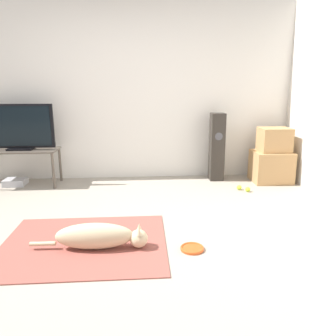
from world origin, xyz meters
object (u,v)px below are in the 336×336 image
object	(u,v)px
frisbee	(192,248)
tv	(19,128)
floor_speaker	(217,147)
game_console	(15,182)
dog	(100,236)
tv_stand	(21,154)
cardboard_box_lower	(271,167)
tennis_ball_near_speaker	(248,189)
cardboard_box_upper	(274,140)
tennis_ball_by_boxes	(239,187)

from	to	relation	value
frisbee	tv	distance (m)	3.04
floor_speaker	game_console	size ratio (longest dim) A/B	3.39
floor_speaker	tv	world-z (taller)	tv
dog	game_console	distance (m)	2.45
tv_stand	tv	distance (m)	0.37
cardboard_box_lower	tv	xyz separation A→B (m)	(-3.54, 0.08, 0.59)
dog	cardboard_box_lower	size ratio (longest dim) A/B	1.84
frisbee	tennis_ball_near_speaker	xyz separation A→B (m)	(0.97, 1.52, 0.02)
floor_speaker	cardboard_box_upper	bearing A→B (deg)	-11.08
dog	cardboard_box_lower	world-z (taller)	cardboard_box_lower
cardboard_box_upper	tennis_ball_by_boxes	xyz separation A→B (m)	(-0.59, -0.37, -0.58)
cardboard_box_lower	dog	bearing A→B (deg)	-139.64
tv	cardboard_box_lower	bearing A→B (deg)	-1.30
frisbee	cardboard_box_upper	bearing A→B (deg)	53.39
cardboard_box_lower	cardboard_box_upper	xyz separation A→B (m)	(0.02, 0.00, 0.39)
tv_stand	tennis_ball_by_boxes	size ratio (longest dim) A/B	14.95
cardboard_box_upper	tennis_ball_near_speaker	bearing A→B (deg)	-137.40
frisbee	tv	world-z (taller)	tv
tv	floor_speaker	bearing A→B (deg)	1.65
tv_stand	game_console	size ratio (longest dim) A/B	3.39
cardboard_box_upper	tv	world-z (taller)	tv
tennis_ball_by_boxes	tennis_ball_near_speaker	xyz separation A→B (m)	(0.09, -0.09, 0.00)
tv_stand	tennis_ball_near_speaker	size ratio (longest dim) A/B	14.95
frisbee	tv_stand	xyz separation A→B (m)	(-2.09, 2.05, 0.43)
tv_stand	tv	world-z (taller)	tv
cardboard_box_lower	tv	distance (m)	3.59
floor_speaker	dog	bearing A→B (deg)	-125.31
frisbee	game_console	size ratio (longest dim) A/B	0.70
tennis_ball_near_speaker	frisbee	bearing A→B (deg)	-122.55
cardboard_box_upper	tv	size ratio (longest dim) A/B	0.45
floor_speaker	tv	size ratio (longest dim) A/B	1.05
cardboard_box_lower	tv	bearing A→B (deg)	178.70
cardboard_box_upper	tv	xyz separation A→B (m)	(-3.56, 0.08, 0.20)
dog	floor_speaker	xyz separation A→B (m)	(1.46, 2.06, 0.37)
frisbee	cardboard_box_upper	xyz separation A→B (m)	(1.47, 1.98, 0.60)
dog	floor_speaker	bearing A→B (deg)	54.69
dog	tennis_ball_near_speaker	xyz separation A→B (m)	(1.76, 1.45, -0.09)
floor_speaker	tennis_ball_near_speaker	bearing A→B (deg)	-64.44
floor_speaker	tv	xyz separation A→B (m)	(-2.77, -0.08, 0.32)
cardboard_box_lower	game_console	bearing A→B (deg)	178.67
frisbee	tv_stand	distance (m)	2.96
game_console	floor_speaker	bearing A→B (deg)	1.48
cardboard_box_lower	tennis_ball_by_boxes	xyz separation A→B (m)	(-0.57, -0.37, -0.19)
floor_speaker	tv_stand	size ratio (longest dim) A/B	1.00
tv	cardboard_box_upper	bearing A→B (deg)	-1.23
tennis_ball_by_boxes	tennis_ball_near_speaker	distance (m)	0.13
tennis_ball_by_boxes	game_console	distance (m)	3.13
tv_stand	tennis_ball_near_speaker	distance (m)	3.13
tennis_ball_near_speaker	tennis_ball_by_boxes	bearing A→B (deg)	134.34
cardboard_box_lower	game_console	distance (m)	3.68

